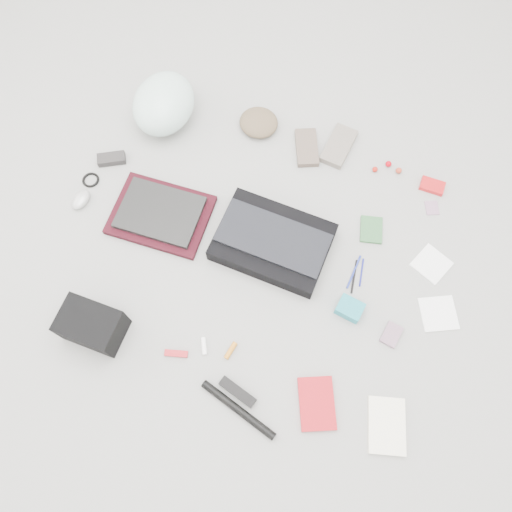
% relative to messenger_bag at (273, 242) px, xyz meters
% --- Properties ---
extents(ground_plane, '(4.00, 4.00, 0.00)m').
position_rel_messenger_bag_xyz_m(ground_plane, '(-0.05, -0.08, -0.04)').
color(ground_plane, gray).
extents(messenger_bag, '(0.48, 0.37, 0.07)m').
position_rel_messenger_bag_xyz_m(messenger_bag, '(0.00, 0.00, 0.00)').
color(messenger_bag, black).
rests_on(messenger_bag, ground_plane).
extents(bag_flap, '(0.45, 0.25, 0.01)m').
position_rel_messenger_bag_xyz_m(bag_flap, '(0.00, 0.00, 0.04)').
color(bag_flap, black).
rests_on(bag_flap, messenger_bag).
extents(laptop_sleeve, '(0.41, 0.31, 0.03)m').
position_rel_messenger_bag_xyz_m(laptop_sleeve, '(-0.48, 0.01, -0.02)').
color(laptop_sleeve, black).
rests_on(laptop_sleeve, ground_plane).
extents(laptop, '(0.34, 0.25, 0.02)m').
position_rel_messenger_bag_xyz_m(laptop, '(-0.48, 0.01, 0.00)').
color(laptop, black).
rests_on(laptop, laptop_sleeve).
extents(bike_helmet, '(0.28, 0.34, 0.20)m').
position_rel_messenger_bag_xyz_m(bike_helmet, '(-0.61, 0.49, 0.06)').
color(bike_helmet, silver).
rests_on(bike_helmet, ground_plane).
extents(beanie, '(0.21, 0.20, 0.06)m').
position_rel_messenger_bag_xyz_m(beanie, '(-0.20, 0.55, -0.01)').
color(beanie, brown).
rests_on(beanie, ground_plane).
extents(mitten_left, '(0.14, 0.20, 0.03)m').
position_rel_messenger_bag_xyz_m(mitten_left, '(0.03, 0.48, -0.02)').
color(mitten_left, brown).
rests_on(mitten_left, ground_plane).
extents(mitten_right, '(0.14, 0.22, 0.03)m').
position_rel_messenger_bag_xyz_m(mitten_right, '(0.17, 0.53, -0.02)').
color(mitten_right, slate).
rests_on(mitten_right, ground_plane).
extents(power_brick, '(0.13, 0.10, 0.03)m').
position_rel_messenger_bag_xyz_m(power_brick, '(-0.77, 0.21, -0.02)').
color(power_brick, black).
rests_on(power_brick, ground_plane).
extents(cable_coil, '(0.09, 0.09, 0.01)m').
position_rel_messenger_bag_xyz_m(cable_coil, '(-0.83, 0.09, -0.03)').
color(cable_coil, black).
rests_on(cable_coil, ground_plane).
extents(mouse, '(0.08, 0.11, 0.04)m').
position_rel_messenger_bag_xyz_m(mouse, '(-0.82, -0.01, -0.02)').
color(mouse, '#A6A6A6').
rests_on(mouse, ground_plane).
extents(camera_bag, '(0.23, 0.17, 0.14)m').
position_rel_messenger_bag_xyz_m(camera_bag, '(-0.56, -0.51, 0.03)').
color(camera_bag, black).
rests_on(camera_bag, ground_plane).
extents(multitool, '(0.09, 0.04, 0.01)m').
position_rel_messenger_bag_xyz_m(multitool, '(-0.24, -0.52, -0.03)').
color(multitool, '#AA171E').
rests_on(multitool, ground_plane).
extents(toiletry_tube_white, '(0.04, 0.07, 0.02)m').
position_rel_messenger_bag_xyz_m(toiletry_tube_white, '(-0.15, -0.47, -0.03)').
color(toiletry_tube_white, white).
rests_on(toiletry_tube_white, ground_plane).
extents(toiletry_tube_orange, '(0.04, 0.07, 0.02)m').
position_rel_messenger_bag_xyz_m(toiletry_tube_orange, '(-0.05, -0.46, -0.03)').
color(toiletry_tube_orange, '#BF7018').
rests_on(toiletry_tube_orange, ground_plane).
extents(u_lock, '(0.15, 0.09, 0.03)m').
position_rel_messenger_bag_xyz_m(u_lock, '(0.02, -0.59, -0.02)').
color(u_lock, black).
rests_on(u_lock, ground_plane).
extents(bike_pump, '(0.30, 0.14, 0.03)m').
position_rel_messenger_bag_xyz_m(bike_pump, '(0.04, -0.65, -0.02)').
color(bike_pump, black).
rests_on(bike_pump, ground_plane).
extents(book_red, '(0.18, 0.22, 0.02)m').
position_rel_messenger_bag_xyz_m(book_red, '(0.30, -0.56, -0.03)').
color(book_red, red).
rests_on(book_red, ground_plane).
extents(book_white, '(0.16, 0.21, 0.02)m').
position_rel_messenger_bag_xyz_m(book_white, '(0.56, -0.57, -0.03)').
color(book_white, white).
rests_on(book_white, ground_plane).
extents(notepad, '(0.10, 0.13, 0.01)m').
position_rel_messenger_bag_xyz_m(notepad, '(0.37, 0.17, -0.03)').
color(notepad, '#2D5B32').
rests_on(notepad, ground_plane).
extents(pen_blue, '(0.03, 0.15, 0.01)m').
position_rel_messenger_bag_xyz_m(pen_blue, '(0.34, -0.03, -0.03)').
color(pen_blue, navy).
rests_on(pen_blue, ground_plane).
extents(pen_black, '(0.01, 0.14, 0.01)m').
position_rel_messenger_bag_xyz_m(pen_black, '(0.34, -0.05, -0.03)').
color(pen_black, black).
rests_on(pen_black, ground_plane).
extents(pen_navy, '(0.01, 0.12, 0.01)m').
position_rel_messenger_bag_xyz_m(pen_navy, '(0.37, -0.02, -0.03)').
color(pen_navy, navy).
rests_on(pen_navy, ground_plane).
extents(accordion_wallet, '(0.11, 0.10, 0.05)m').
position_rel_messenger_bag_xyz_m(accordion_wallet, '(0.35, -0.19, -0.01)').
color(accordion_wallet, teal).
rests_on(accordion_wallet, ground_plane).
extents(card_deck, '(0.08, 0.10, 0.02)m').
position_rel_messenger_bag_xyz_m(card_deck, '(0.52, -0.24, -0.03)').
color(card_deck, gray).
rests_on(card_deck, ground_plane).
extents(napkin_top, '(0.17, 0.17, 0.01)m').
position_rel_messenger_bag_xyz_m(napkin_top, '(0.63, 0.08, -0.03)').
color(napkin_top, white).
rests_on(napkin_top, ground_plane).
extents(napkin_bottom, '(0.17, 0.17, 0.01)m').
position_rel_messenger_bag_xyz_m(napkin_bottom, '(0.69, -0.11, -0.03)').
color(napkin_bottom, white).
rests_on(napkin_bottom, ground_plane).
extents(lollipop_a, '(0.02, 0.02, 0.02)m').
position_rel_messenger_bag_xyz_m(lollipop_a, '(0.34, 0.45, -0.02)').
color(lollipop_a, '#AB170E').
rests_on(lollipop_a, ground_plane).
extents(lollipop_b, '(0.03, 0.03, 0.03)m').
position_rel_messenger_bag_xyz_m(lollipop_b, '(0.39, 0.49, -0.02)').
color(lollipop_b, '#B3000C').
rests_on(lollipop_b, ground_plane).
extents(lollipop_c, '(0.03, 0.03, 0.03)m').
position_rel_messenger_bag_xyz_m(lollipop_c, '(0.44, 0.47, -0.02)').
color(lollipop_c, '#A6331E').
rests_on(lollipop_c, ground_plane).
extents(altoids_tin, '(0.11, 0.07, 0.02)m').
position_rel_messenger_bag_xyz_m(altoids_tin, '(0.59, 0.44, -0.03)').
color(altoids_tin, red).
rests_on(altoids_tin, ground_plane).
extents(stamp_sheet, '(0.07, 0.08, 0.00)m').
position_rel_messenger_bag_xyz_m(stamp_sheet, '(0.60, 0.34, -0.03)').
color(stamp_sheet, '#9E7291').
rests_on(stamp_sheet, ground_plane).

